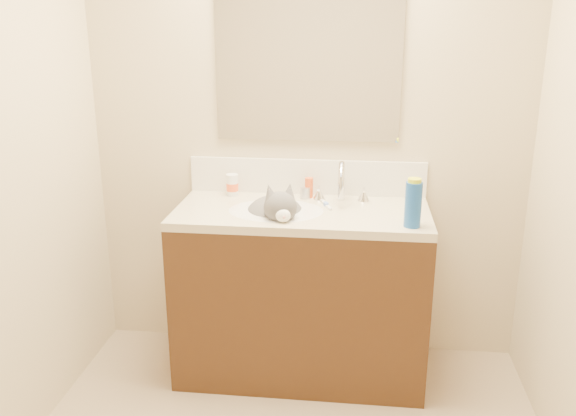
% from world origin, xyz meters
% --- Properties ---
extents(room_shell, '(2.24, 2.54, 2.52)m').
position_xyz_m(room_shell, '(0.00, 0.00, 1.49)').
color(room_shell, '#C2AF90').
rests_on(room_shell, ground).
extents(vanity_cabinet, '(1.20, 0.55, 0.82)m').
position_xyz_m(vanity_cabinet, '(0.00, 0.97, 0.41)').
color(vanity_cabinet, '#392110').
rests_on(vanity_cabinet, ground).
extents(counter_slab, '(1.20, 0.55, 0.04)m').
position_xyz_m(counter_slab, '(0.00, 0.97, 0.84)').
color(counter_slab, '#C3B799').
rests_on(counter_slab, vanity_cabinet).
extents(basin, '(0.45, 0.36, 0.14)m').
position_xyz_m(basin, '(-0.12, 0.94, 0.79)').
color(basin, silver).
rests_on(basin, vanity_cabinet).
extents(faucet, '(0.28, 0.20, 0.21)m').
position_xyz_m(faucet, '(0.18, 1.11, 0.95)').
color(faucet, silver).
rests_on(faucet, counter_slab).
extents(cat, '(0.40, 0.43, 0.32)m').
position_xyz_m(cat, '(-0.12, 0.95, 0.83)').
color(cat, '#4E4C4E').
rests_on(cat, basin).
extents(backsplash, '(1.20, 0.02, 0.18)m').
position_xyz_m(backsplash, '(0.00, 1.24, 0.95)').
color(backsplash, silver).
rests_on(backsplash, counter_slab).
extents(mirror, '(0.90, 0.02, 0.80)m').
position_xyz_m(mirror, '(0.00, 1.24, 1.54)').
color(mirror, white).
rests_on(mirror, room_shell).
extents(pill_bottle, '(0.07, 0.07, 0.11)m').
position_xyz_m(pill_bottle, '(-0.37, 1.17, 0.92)').
color(pill_bottle, silver).
rests_on(pill_bottle, counter_slab).
extents(pill_label, '(0.08, 0.08, 0.04)m').
position_xyz_m(pill_label, '(-0.37, 1.17, 0.90)').
color(pill_label, '#FF5D2A').
rests_on(pill_label, pill_bottle).
extents(silver_jar, '(0.05, 0.05, 0.06)m').
position_xyz_m(silver_jar, '(-0.00, 1.16, 0.89)').
color(silver_jar, '#B7B7BC').
rests_on(silver_jar, counter_slab).
extents(amber_bottle, '(0.05, 0.05, 0.10)m').
position_xyz_m(amber_bottle, '(0.02, 1.18, 0.91)').
color(amber_bottle, '#DE4F1A').
rests_on(amber_bottle, counter_slab).
extents(toothbrush, '(0.07, 0.15, 0.01)m').
position_xyz_m(toothbrush, '(0.11, 1.04, 0.87)').
color(toothbrush, silver).
rests_on(toothbrush, counter_slab).
extents(toothbrush_head, '(0.03, 0.04, 0.02)m').
position_xyz_m(toothbrush_head, '(0.11, 1.04, 0.87)').
color(toothbrush_head, '#7091EE').
rests_on(toothbrush_head, counter_slab).
extents(spray_can, '(0.08, 0.08, 0.20)m').
position_xyz_m(spray_can, '(0.50, 0.79, 0.96)').
color(spray_can, '#184CA8').
rests_on(spray_can, counter_slab).
extents(spray_cap, '(0.07, 0.07, 0.04)m').
position_xyz_m(spray_cap, '(0.50, 0.79, 1.06)').
color(spray_cap, '#D1D716').
rests_on(spray_cap, spray_can).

